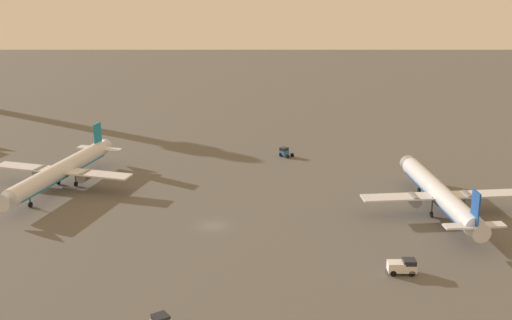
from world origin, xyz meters
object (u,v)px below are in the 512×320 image
at_px(airplane_near_gate, 64,171).
at_px(pushback_tug, 287,152).
at_px(airplane_far_stand, 443,195).
at_px(cargo_loader, 406,267).

bearing_deg(airplane_near_gate, pushback_tug, -137.71).
bearing_deg(airplane_far_stand, pushback_tug, 120.97).
bearing_deg(cargo_loader, pushback_tug, -165.74).
xyz_separation_m(airplane_far_stand, cargo_loader, (-11.30, -23.86, -2.36)).
distance_m(airplane_far_stand, pushback_tug, 43.51).
xyz_separation_m(airplane_far_stand, pushback_tug, (-26.12, 34.72, -2.47)).
xyz_separation_m(airplane_near_gate, cargo_loader, (59.30, -37.04, -2.41)).
height_order(pushback_tug, cargo_loader, cargo_loader).
height_order(airplane_far_stand, cargo_loader, airplane_far_stand).
height_order(airplane_near_gate, pushback_tug, airplane_near_gate).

